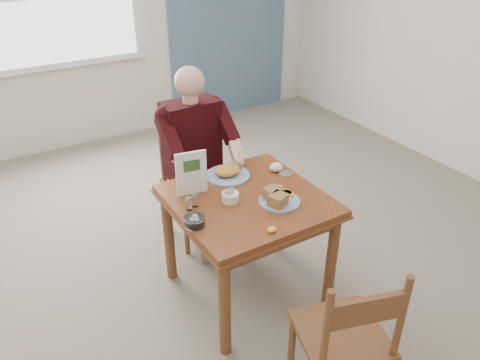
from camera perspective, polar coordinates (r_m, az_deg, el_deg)
floor at (r=3.35m, az=0.82°, el=-13.09°), size 6.00×6.00×0.00m
wall_back at (r=5.32m, az=-17.39°, el=18.95°), size 5.50×0.00×5.50m
accent_panel at (r=5.91m, az=-1.29°, el=21.13°), size 1.60×0.02×2.80m
lemon_wedge at (r=2.59m, az=3.90°, el=-6.05°), size 0.06×0.05×0.03m
napkin at (r=3.19m, az=4.42°, el=1.57°), size 0.10×0.08×0.06m
metal_dish at (r=3.16m, az=5.60°, el=0.73°), size 0.10×0.10×0.01m
table at (r=2.96m, az=0.91°, el=-3.96°), size 0.92×0.92×0.75m
chair_far at (r=3.64m, az=-5.76°, el=-0.09°), size 0.42×0.42×0.95m
chair_near at (r=2.45m, az=12.71°, el=-18.40°), size 0.52×0.52×0.95m
diner at (r=3.41m, az=-5.38°, el=4.12°), size 0.53×0.56×1.39m
near_plate at (r=2.84m, az=4.58°, el=-2.20°), size 0.31×0.31×0.08m
far_plate at (r=3.11m, az=-1.46°, el=0.94°), size 0.37×0.37×0.08m
caddy at (r=2.84m, az=-1.19°, el=-2.07°), size 0.13×0.13×0.08m
shakers at (r=2.78m, az=-5.89°, el=-2.68°), size 0.09×0.06×0.08m
creamer at (r=2.64m, az=-5.58°, el=-5.02°), size 0.15×0.15×0.05m
menu at (r=2.88m, az=-5.96°, el=0.86°), size 0.19×0.05×0.29m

